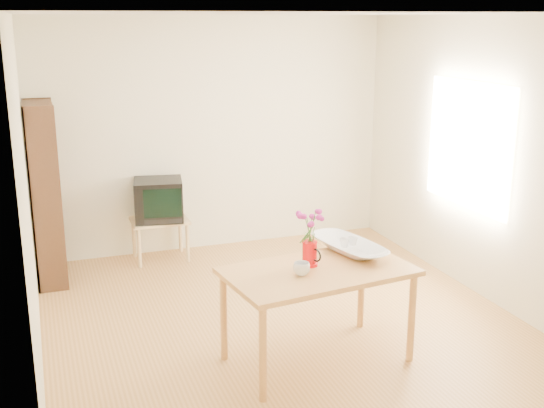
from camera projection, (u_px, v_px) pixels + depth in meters
name	position (u px, v px, depth m)	size (l,w,h in m)	color
room	(287.00, 177.00, 5.60)	(4.50, 4.50, 4.50)	#A6743B
table	(318.00, 279.00, 5.13)	(1.48, 0.97, 0.75)	#BC8040
tv_stand	(160.00, 226.00, 7.39)	(0.60, 0.45, 0.46)	tan
bookshelf	(46.00, 200.00, 6.70)	(0.28, 0.70, 1.80)	black
pitcher	(310.00, 254.00, 5.16)	(0.13, 0.20, 0.20)	red
flowers	(310.00, 223.00, 5.09)	(0.22, 0.22, 0.31)	#C72E9D
mug	(302.00, 269.00, 4.98)	(0.12, 0.12, 0.10)	white
bowl	(350.00, 223.00, 5.42)	(0.51, 0.51, 0.48)	white
teacup_a	(345.00, 229.00, 5.42)	(0.07, 0.07, 0.06)	white
teacup_b	(353.00, 228.00, 5.47)	(0.06, 0.06, 0.06)	white
television	(158.00, 199.00, 7.33)	(0.58, 0.55, 0.44)	black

